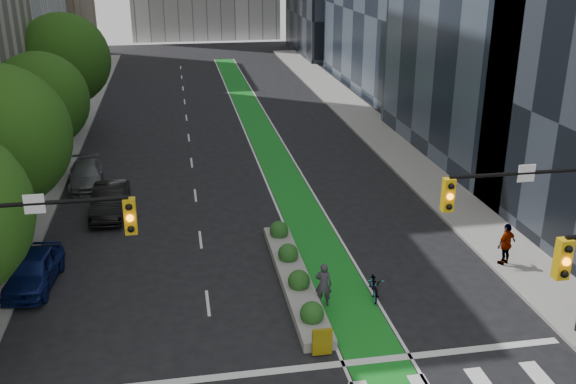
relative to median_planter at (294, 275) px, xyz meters
name	(u,v)px	position (x,y,z in m)	size (l,w,h in m)	color
sidewalk_left	(46,165)	(-13.00, 17.96, -0.30)	(3.60, 90.00, 0.15)	gray
sidewalk_right	(395,146)	(10.60, 17.96, -0.30)	(3.60, 90.00, 0.15)	gray
bike_lane_paint	(262,134)	(1.80, 22.96, -0.37)	(2.20, 70.00, 0.01)	#178121
tree_midfar	(40,101)	(-12.20, 14.96, 4.57)	(5.60, 5.60, 7.76)	black
tree_far	(64,60)	(-12.20, 24.96, 5.32)	(6.60, 6.60, 9.00)	black
signal_right	(561,229)	(7.47, -6.57, 4.43)	(5.82, 0.51, 7.20)	black
median_planter	(294,275)	(0.00, 0.00, 0.00)	(1.20, 10.26, 1.10)	gray
bicycle	(374,285)	(3.00, -1.62, 0.11)	(0.64, 1.82, 0.96)	gray
cyclist	(323,284)	(0.80, -1.95, 0.54)	(0.67, 0.44, 1.83)	#37323C
parked_car_left_near	(34,270)	(-10.70, 1.63, 0.36)	(1.74, 4.32, 1.47)	#0E1A54
parked_car_left_mid	(110,200)	(-8.20, 9.00, 0.41)	(1.65, 4.74, 1.56)	black
parked_car_left_far	(86,175)	(-9.95, 13.60, 0.31)	(1.90, 4.68, 1.36)	#5D5F62
pedestrian_far	(506,244)	(9.41, -0.19, 0.74)	(1.12, 0.47, 1.92)	gray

